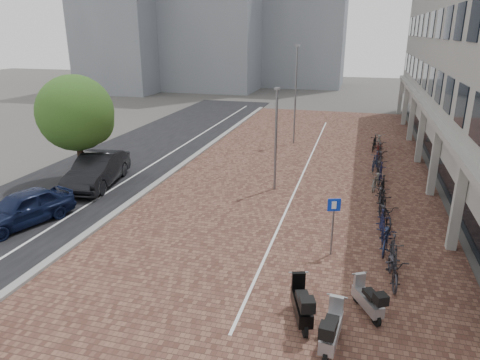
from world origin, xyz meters
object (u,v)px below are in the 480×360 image
Objects in this scene: scooter_mid at (302,303)px; parking_sign at (333,218)px; scooter_front at (368,298)px; scooter_back at (331,328)px; car_dark at (97,170)px; car_navy at (22,208)px.

parking_sign reaches higher than scooter_mid.
scooter_back is (-0.90, -1.74, 0.07)m from scooter_front.
scooter_mid is (12.01, -8.68, -0.23)m from car_dark.
car_navy is at bearing 167.68° from scooter_back.
scooter_back is (0.88, -0.88, -0.02)m from scooter_mid.
car_navy is 1.94× the size of parking_sign.
scooter_mid is 4.29m from parking_sign.
parking_sign is at bearing 22.15° from car_navy.
scooter_front is at bearing -88.15° from parking_sign.
car_navy is at bearing 164.08° from parking_sign.
scooter_front is 0.86× the size of scooter_mid.
car_dark reaches higher than scooter_mid.
scooter_front is 0.88× the size of scooter_back.
scooter_back is (12.90, -9.56, -0.25)m from car_dark.
car_dark is 2.32× the size of parking_sign.
scooter_front is at bearing 8.47° from car_navy.
car_dark is (0.24, 5.24, 0.11)m from car_navy.
scooter_back is at bearing -62.55° from scooter_mid.
scooter_back reaches higher than scooter_front.
car_navy is 2.46× the size of scooter_back.
parking_sign is at bearing 65.36° from scooter_mid.
parking_sign reaches higher than car_dark.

